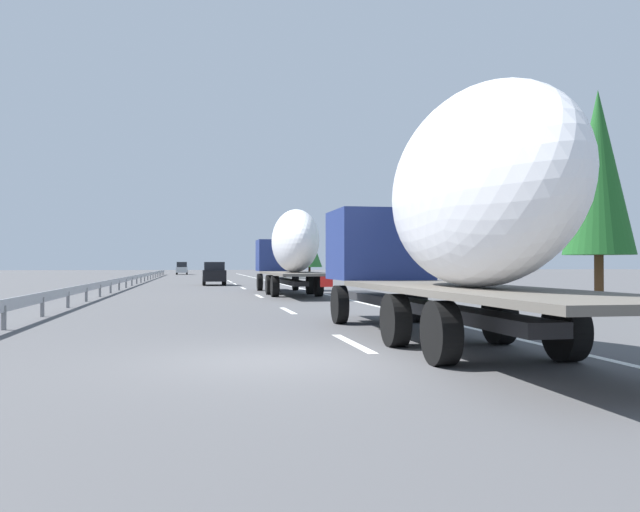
# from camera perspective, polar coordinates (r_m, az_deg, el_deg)

# --- Properties ---
(ground_plane) EXTENTS (260.00, 260.00, 0.00)m
(ground_plane) POSITION_cam_1_polar(r_m,az_deg,el_deg) (50.94, -9.39, -2.53)
(ground_plane) COLOR #4C4C4F
(lane_stripe_0) EXTENTS (3.20, 0.20, 0.01)m
(lane_stripe_0) POSITION_cam_1_polar(r_m,az_deg,el_deg) (13.38, 2.89, -7.67)
(lane_stripe_0) COLOR white
(lane_stripe_0) RESTS_ON ground_plane
(lane_stripe_1) EXTENTS (3.20, 0.20, 0.01)m
(lane_stripe_1) POSITION_cam_1_polar(r_m,az_deg,el_deg) (22.59, -2.84, -4.83)
(lane_stripe_1) COLOR white
(lane_stripe_1) RESTS_ON ground_plane
(lane_stripe_2) EXTENTS (3.20, 0.20, 0.01)m
(lane_stripe_2) POSITION_cam_1_polar(r_m,az_deg,el_deg) (32.89, -5.39, -3.53)
(lane_stripe_2) COLOR white
(lane_stripe_2) RESTS_ON ground_plane
(lane_stripe_3) EXTENTS (3.20, 0.20, 0.01)m
(lane_stripe_3) POSITION_cam_1_polar(r_m,az_deg,el_deg) (43.65, -6.76, -2.83)
(lane_stripe_3) COLOR white
(lane_stripe_3) RESTS_ON ground_plane
(lane_stripe_4) EXTENTS (3.20, 0.20, 0.01)m
(lane_stripe_4) POSITION_cam_1_polar(r_m,az_deg,el_deg) (53.11, -7.51, -2.45)
(lane_stripe_4) COLOR white
(lane_stripe_4) RESTS_ON ground_plane
(lane_stripe_5) EXTENTS (3.20, 0.20, 0.01)m
(lane_stripe_5) POSITION_cam_1_polar(r_m,az_deg,el_deg) (59.10, -7.85, -2.28)
(lane_stripe_5) COLOR white
(lane_stripe_5) RESTS_ON ground_plane
(lane_stripe_6) EXTENTS (3.20, 0.20, 0.01)m
(lane_stripe_6) POSITION_cam_1_polar(r_m,az_deg,el_deg) (63.43, -8.06, -2.17)
(lane_stripe_6) COLOR white
(lane_stripe_6) RESTS_ON ground_plane
(lane_stripe_7) EXTENTS (3.20, 0.20, 0.01)m
(lane_stripe_7) POSITION_cam_1_polar(r_m,az_deg,el_deg) (78.48, -8.61, -1.89)
(lane_stripe_7) COLOR white
(lane_stripe_7) RESTS_ON ground_plane
(edge_line_right) EXTENTS (110.00, 0.20, 0.01)m
(edge_line_right) POSITION_cam_1_polar(r_m,az_deg,el_deg) (56.34, -3.92, -2.36)
(edge_line_right) COLOR white
(edge_line_right) RESTS_ON ground_plane
(truck_lead) EXTENTS (14.41, 2.55, 4.40)m
(truck_lead) POSITION_cam_1_polar(r_m,az_deg,el_deg) (34.32, -2.60, 0.72)
(truck_lead) COLOR navy
(truck_lead) RESTS_ON ground_plane
(truck_trailing) EXTENTS (13.81, 2.55, 4.80)m
(truck_trailing) POSITION_cam_1_polar(r_m,az_deg,el_deg) (13.18, 11.30, 3.78)
(truck_trailing) COLOR navy
(truck_trailing) RESTS_ON ground_plane
(car_black_suv) EXTENTS (4.04, 1.73, 1.78)m
(car_black_suv) POSITION_cam_1_polar(r_m,az_deg,el_deg) (50.25, -9.32, -1.52)
(car_black_suv) COLOR black
(car_black_suv) RESTS_ON ground_plane
(car_silver_hatch) EXTENTS (4.11, 1.74, 1.94)m
(car_silver_hatch) POSITION_cam_1_polar(r_m,az_deg,el_deg) (101.84, -12.07, -1.07)
(car_silver_hatch) COLOR #ADB2B7
(car_silver_hatch) RESTS_ON ground_plane
(road_sign) EXTENTS (0.10, 0.90, 3.32)m
(road_sign) POSITION_cam_1_polar(r_m,az_deg,el_deg) (54.19, -2.36, -0.01)
(road_sign) COLOR gray
(road_sign) RESTS_ON ground_plane
(tree_0) EXTENTS (3.88, 3.88, 5.78)m
(tree_0) POSITION_cam_1_polar(r_m,az_deg,el_deg) (85.07, -1.76, 0.56)
(tree_0) COLOR #472D19
(tree_0) RESTS_ON ground_plane
(tree_1) EXTENTS (3.37, 3.37, 5.91)m
(tree_1) POSITION_cam_1_polar(r_m,az_deg,el_deg) (84.97, -0.93, 0.59)
(tree_1) COLOR #472D19
(tree_1) RESTS_ON ground_plane
(tree_2) EXTENTS (3.69, 3.69, 5.24)m
(tree_2) POSITION_cam_1_polar(r_m,az_deg,el_deg) (80.43, -3.11, 0.45)
(tree_2) COLOR #472D19
(tree_2) RESTS_ON ground_plane
(tree_3) EXTENTS (2.72, 2.72, 5.22)m
(tree_3) POSITION_cam_1_polar(r_m,az_deg,el_deg) (32.74, 8.78, 2.29)
(tree_3) COLOR #472D19
(tree_3) RESTS_ON ground_plane
(tree_4) EXTENTS (2.44, 2.44, 7.73)m
(tree_4) POSITION_cam_1_polar(r_m,az_deg,el_deg) (24.72, 23.32, 6.77)
(tree_4) COLOR #472D19
(tree_4) RESTS_ON ground_plane
(tree_5) EXTENTS (3.54, 3.54, 6.37)m
(tree_5) POSITION_cam_1_polar(r_m,az_deg,el_deg) (73.80, -2.01, 1.18)
(tree_5) COLOR #472D19
(tree_5) RESTS_ON ground_plane
(guardrail_median) EXTENTS (94.00, 0.10, 0.76)m
(guardrail_median) POSITION_cam_1_polar(r_m,az_deg,el_deg) (54.10, -15.84, -1.79)
(guardrail_median) COLOR #9EA0A5
(guardrail_median) RESTS_ON ground_plane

